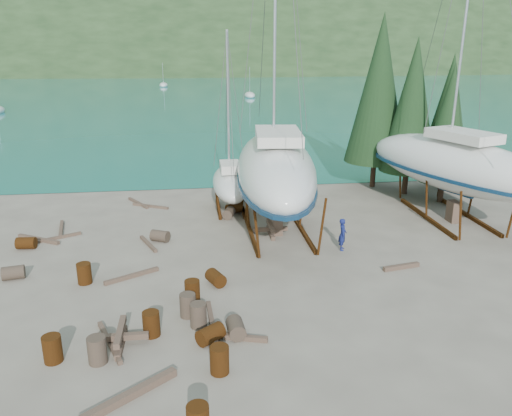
{
  "coord_description": "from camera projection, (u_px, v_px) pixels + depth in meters",
  "views": [
    {
      "loc": [
        -1.38,
        -18.45,
        9.32
      ],
      "look_at": [
        1.37,
        3.0,
        2.33
      ],
      "focal_mm": 35.0,
      "sensor_mm": 36.0,
      "label": 1
    }
  ],
  "objects": [
    {
      "name": "ground",
      "position": [
        232.0,
        286.0,
        20.44
      ],
      "size": [
        600.0,
        600.0,
        0.0
      ],
      "primitive_type": "plane",
      "color": "#665D51",
      "rests_on": "ground"
    },
    {
      "name": "bay_water",
      "position": [
        192.0,
        63.0,
        317.76
      ],
      "size": [
        700.0,
        700.0,
        0.0
      ],
      "primitive_type": "plane",
      "color": "teal",
      "rests_on": "ground"
    },
    {
      "name": "far_hill",
      "position": [
        192.0,
        62.0,
        322.48
      ],
      "size": [
        800.0,
        360.0,
        110.0
      ],
      "primitive_type": "ellipsoid",
      "color": "#1E3319",
      "rests_on": "ground"
    },
    {
      "name": "far_house_left",
      "position": [
        36.0,
        65.0,
        191.63
      ],
      "size": [
        6.6,
        5.6,
        5.6
      ],
      "color": "beige",
      "rests_on": "ground"
    },
    {
      "name": "far_house_center",
      "position": [
        142.0,
        64.0,
        196.46
      ],
      "size": [
        6.6,
        5.6,
        5.6
      ],
      "color": "beige",
      "rests_on": "ground"
    },
    {
      "name": "far_house_right",
      "position": [
        267.0,
        64.0,
        202.5
      ],
      "size": [
        6.6,
        5.6,
        5.6
      ],
      "color": "beige",
      "rests_on": "ground"
    },
    {
      "name": "cypress_near_right",
      "position": [
        412.0,
        106.0,
        31.5
      ],
      "size": [
        3.6,
        3.6,
        10.0
      ],
      "color": "black",
      "rests_on": "ground"
    },
    {
      "name": "cypress_mid_right",
      "position": [
        449.0,
        124.0,
        30.06
      ],
      "size": [
        3.06,
        3.06,
        8.5
      ],
      "color": "black",
      "rests_on": "ground"
    },
    {
      "name": "cypress_back_left",
      "position": [
        379.0,
        89.0,
        32.94
      ],
      "size": [
        4.14,
        4.14,
        11.5
      ],
      "color": "black",
      "rests_on": "ground"
    },
    {
      "name": "cypress_far_right",
      "position": [
        448.0,
        112.0,
        32.98
      ],
      "size": [
        3.24,
        3.24,
        9.0
      ],
      "color": "black",
      "rests_on": "ground"
    },
    {
      "name": "moored_boat_mid",
      "position": [
        250.0,
        95.0,
        97.04
      ],
      "size": [
        2.0,
        5.0,
        6.05
      ],
      "color": "silver",
      "rests_on": "ground"
    },
    {
      "name": "moored_boat_far",
      "position": [
        164.0,
        85.0,
        123.18
      ],
      "size": [
        2.0,
        5.0,
        6.05
      ],
      "color": "silver",
      "rests_on": "ground"
    },
    {
      "name": "large_sailboat_near",
      "position": [
        275.0,
        168.0,
        25.72
      ],
      "size": [
        5.23,
        13.72,
        21.09
      ],
      "rotation": [
        0.0,
        0.0,
        -0.1
      ],
      "color": "silver",
      "rests_on": "ground"
    },
    {
      "name": "large_sailboat_far",
      "position": [
        454.0,
        164.0,
        27.56
      ],
      "size": [
        7.54,
        12.82,
        19.49
      ],
      "rotation": [
        0.0,
        0.0,
        0.34
      ],
      "color": "silver",
      "rests_on": "ground"
    },
    {
      "name": "small_sailboat_shore",
      "position": [
        230.0,
        183.0,
        29.41
      ],
      "size": [
        2.02,
        6.4,
        10.25
      ],
      "rotation": [
        0.0,
        0.0,
        -0.0
      ],
      "color": "silver",
      "rests_on": "ground"
    },
    {
      "name": "worker",
      "position": [
        343.0,
        234.0,
        23.86
      ],
      "size": [
        0.53,
        0.66,
        1.57
      ],
      "primitive_type": "imported",
      "rotation": [
        0.0,
        0.0,
        1.28
      ],
      "color": "navy",
      "rests_on": "ground"
    },
    {
      "name": "drum_0",
      "position": [
        52.0,
        349.0,
        15.4
      ],
      "size": [
        0.58,
        0.58,
        0.88
      ],
      "primitive_type": "cylinder",
      "color": "#522A0E",
      "rests_on": "ground"
    },
    {
      "name": "drum_1",
      "position": [
        236.0,
        328.0,
        16.82
      ],
      "size": [
        0.65,
        0.92,
        0.58
      ],
      "primitive_type": "cylinder",
      "rotation": [
        1.57,
        0.0,
        3.22
      ],
      "color": "#2D2823",
      "rests_on": "ground"
    },
    {
      "name": "drum_2",
      "position": [
        26.0,
        243.0,
        24.11
      ],
      "size": [
        0.92,
        0.65,
        0.58
      ],
      "primitive_type": "cylinder",
      "rotation": [
        1.57,
        0.0,
        1.49
      ],
      "color": "#522A0E",
      "rests_on": "ground"
    },
    {
      "name": "drum_4",
      "position": [
        234.0,
        208.0,
        29.3
      ],
      "size": [
        1.03,
        0.86,
        0.58
      ],
      "primitive_type": "cylinder",
      "rotation": [
        1.57,
        0.0,
        1.94
      ],
      "color": "#522A0E",
      "rests_on": "ground"
    },
    {
      "name": "drum_5",
      "position": [
        188.0,
        305.0,
        18.0
      ],
      "size": [
        0.58,
        0.58,
        0.88
      ],
      "primitive_type": "cylinder",
      "color": "#2D2823",
      "rests_on": "ground"
    },
    {
      "name": "drum_6",
      "position": [
        216.0,
        278.0,
        20.46
      ],
      "size": [
        0.89,
        1.04,
        0.58
      ],
      "primitive_type": "cylinder",
      "rotation": [
        1.57,
        0.0,
        0.42
      ],
      "color": "#522A0E",
      "rests_on": "ground"
    },
    {
      "name": "drum_7",
      "position": [
        220.0,
        360.0,
        14.86
      ],
      "size": [
        0.58,
        0.58,
        0.88
      ],
      "primitive_type": "cylinder",
      "color": "#522A0E",
      "rests_on": "ground"
    },
    {
      "name": "drum_8",
      "position": [
        84.0,
        273.0,
        20.53
      ],
      "size": [
        0.58,
        0.58,
        0.88
      ],
      "primitive_type": "cylinder",
      "color": "#522A0E",
      "rests_on": "ground"
    },
    {
      "name": "drum_9",
      "position": [
        160.0,
        236.0,
        25.03
      ],
      "size": [
        1.04,
        0.91,
        0.58
      ],
      "primitive_type": "cylinder",
      "rotation": [
        1.57,
        0.0,
        1.12
      ],
      "color": "#2D2823",
      "rests_on": "ground"
    },
    {
      "name": "drum_11",
      "position": [
        229.0,
        213.0,
        28.48
      ],
      "size": [
        0.83,
        1.02,
        0.58
      ],
      "primitive_type": "cylinder",
      "rotation": [
        1.57,
        0.0,
        2.82
      ],
      "color": "#2D2823",
      "rests_on": "ground"
    },
    {
      "name": "drum_12",
      "position": [
        211.0,
        334.0,
        16.45
      ],
      "size": [
        1.05,
        1.0,
        0.58
      ],
      "primitive_type": "cylinder",
      "rotation": [
        1.57,
        0.0,
        2.23
      ],
      "color": "#522A0E",
      "rests_on": "ground"
    },
    {
      "name": "drum_13",
      "position": [
        151.0,
        324.0,
        16.79
      ],
      "size": [
        0.58,
        0.58,
        0.88
      ],
      "primitive_type": "cylinder",
      "color": "#522A0E",
      "rests_on": "ground"
    },
    {
      "name": "drum_14",
      "position": [
        192.0,
        291.0,
        19.04
      ],
      "size": [
        0.58,
        0.58,
        0.88
      ],
      "primitive_type": "cylinder",
      "color": "#522A0E",
      "rests_on": "ground"
    },
    {
      "name": "drum_15",
      "position": [
        13.0,
        273.0,
        20.95
      ],
      "size": [
        0.98,
        0.74,
        0.58
      ],
      "primitive_type": "cylinder",
      "rotation": [
        1.57,
        0.0,
        1.77
      ],
      "color": "#2D2823",
      "rests_on": "ground"
    },
    {
      "name": "drum_16",
      "position": [
        97.0,
        350.0,
        15.34
      ],
      "size": [
        0.58,
        0.58,
        0.88
      ],
      "primitive_type": "cylinder",
      "color": "#2D2823",
      "rests_on": "ground"
    },
    {
      "name": "drum_17",
      "position": [
        198.0,
        315.0,
        17.34
      ],
      "size": [
        0.58,
        0.58,
        0.88
      ],
      "primitive_type": "cylinder",
      "color": "#2D2823",
      "rests_on": "ground"
    },
    {
      "name": "timber_0",
      "position": [
        150.0,
        206.0,
        30.45
      ],
      "size": [
        2.25,
        1.29,
        0.14
      ],
      "primitive_type": "cube",
      "rotation": [
        0.0,
        0.0,
        1.08
      ],
      "color": "brown",
      "rests_on": "ground"
    },
    {
      "name": "timber_1",
      "position": [
        401.0,
        267.0,
        21.98
      ],
      "size": [
        1.78,
        0.54,
        0.19
      ],
      "primitive_type": "cube",
      "rotation": [
        0.0,
        0.0,
        1.77
      ],
      "color": "brown",
      "rests_on": "ground"
    },
    {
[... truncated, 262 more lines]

